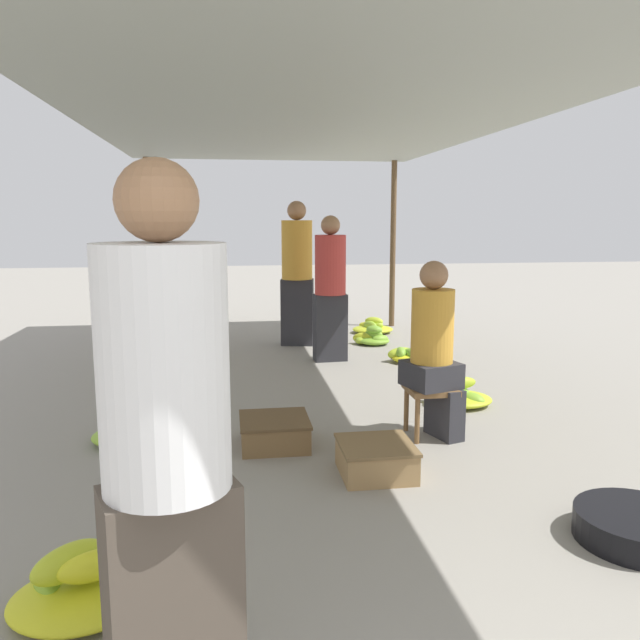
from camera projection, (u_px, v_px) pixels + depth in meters
canopy_post_back_left at (150, 246)px, 8.50m from camera, size 0.08×0.08×2.37m
canopy_post_back_right at (393, 245)px, 8.99m from camera, size 0.08×0.08×2.37m
canopy_tarp at (307, 113)px, 4.98m from camera, size 3.82×7.72×0.04m
vendor_foreground at (167, 455)px, 1.77m from camera, size 0.46×0.46×1.72m
stool at (430, 396)px, 4.48m from camera, size 0.34×0.34×0.37m
vendor_seated at (434, 348)px, 4.42m from camera, size 0.43×0.43×1.27m
basin_black at (638, 527)px, 3.04m from camera, size 0.60×0.60×0.14m
banana_pile_left_0 at (90, 582)px, 2.55m from camera, size 0.57×0.59×0.27m
banana_pile_left_1 at (133, 432)px, 4.42m from camera, size 0.55×0.61×0.17m
banana_pile_left_2 at (186, 348)px, 7.20m from camera, size 0.62×0.45×0.24m
banana_pile_right_0 at (372, 338)px, 7.80m from camera, size 0.47×0.37×0.24m
banana_pile_right_1 at (457, 396)px, 5.29m from camera, size 0.60×0.58×0.24m
banana_pile_right_2 at (407, 356)px, 6.85m from camera, size 0.47×0.47×0.17m
banana_pile_right_3 at (372, 328)px, 8.59m from camera, size 0.56×0.49×0.22m
crate_near at (376, 459)px, 3.82m from camera, size 0.45×0.45×0.20m
crate_mid at (274, 432)px, 4.31m from camera, size 0.48×0.48×0.20m
shopper_walking_mid at (297, 271)px, 7.66m from camera, size 0.45×0.45×1.77m
shopper_walking_far at (330, 286)px, 6.81m from camera, size 0.37×0.36×1.59m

